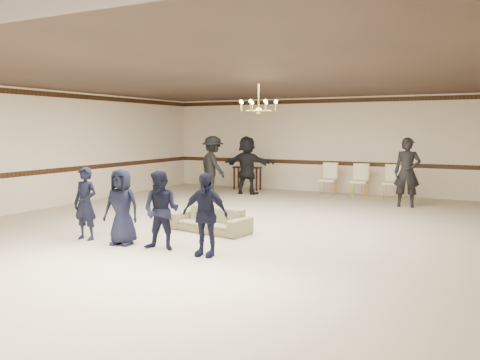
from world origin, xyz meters
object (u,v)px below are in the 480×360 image
object	(u,v)px
banquet_chair_left	(328,180)
banquet_chair_right	(392,183)
boy_b	(122,207)
settee	(211,220)
adult_right	(407,172)
boy_a	(85,203)
chandelier	(259,96)
adult_left	(213,166)
banquet_chair_mid	(359,181)
boy_c	(161,210)
boy_d	(205,215)
console_table	(247,178)
adult_mid	(247,165)

from	to	relation	value
banquet_chair_left	banquet_chair_right	world-z (taller)	same
boy_b	settee	size ratio (longest dim) A/B	0.82
adult_right	banquet_chair_left	xyz separation A→B (m)	(-2.60, 1.24, -0.44)
boy_a	banquet_chair_right	bearing A→B (deg)	59.06
chandelier	adult_left	world-z (taller)	chandelier
settee	banquet_chair_mid	size ratio (longest dim) A/B	1.67
settee	boy_b	bearing A→B (deg)	-108.69
boy_c	banquet_chair_mid	bearing A→B (deg)	69.40
adult_left	banquet_chair_right	xyz separation A→B (m)	(5.40, 1.54, -0.44)
boy_d	console_table	bearing A→B (deg)	107.20
chandelier	boy_b	size ratio (longest dim) A/B	0.66
boy_a	banquet_chair_right	xyz separation A→B (m)	(4.35, 8.24, -0.19)
boy_c	settee	distance (m)	1.78
banquet_chair_right	banquet_chair_mid	bearing A→B (deg)	179.26
adult_left	console_table	world-z (taller)	adult_left
boy_b	adult_mid	size ratio (longest dim) A/B	0.74
banquet_chair_right	console_table	xyz separation A→B (m)	(-5.00, 0.20, -0.11)
banquet_chair_right	adult_mid	bearing A→B (deg)	-170.20
boy_c	settee	world-z (taller)	boy_c
adult_mid	boy_a	bearing A→B (deg)	89.21
settee	adult_right	bearing A→B (deg)	68.04
boy_b	adult_left	size ratio (longest dim) A/B	0.74
chandelier	adult_mid	xyz separation A→B (m)	(-2.41, 4.34, -1.92)
banquet_chair_right	banquet_chair_left	bearing A→B (deg)	179.26
boy_d	banquet_chair_mid	distance (m)	8.27
adult_right	banquet_chair_right	distance (m)	1.44
boy_c	console_table	bearing A→B (deg)	96.23
console_table	boy_d	bearing A→B (deg)	-74.13
boy_a	boy_d	bearing A→B (deg)	-3.10
settee	adult_right	xyz separation A→B (m)	(3.16, 5.28, 0.71)
boy_c	console_table	distance (m)	8.79
console_table	banquet_chair_left	bearing A→B (deg)	-9.57
boy_d	console_table	world-z (taller)	boy_d
chandelier	console_table	bearing A→B (deg)	118.49
boy_a	boy_c	bearing A→B (deg)	-3.10
boy_b	boy_c	size ratio (longest dim) A/B	1.00
boy_b	banquet_chair_right	bearing A→B (deg)	56.86
adult_mid	console_table	world-z (taller)	adult_mid
boy_d	adult_left	xyz separation A→B (m)	(-3.74, 6.71, 0.25)
boy_b	adult_left	xyz separation A→B (m)	(-1.94, 6.71, 0.25)
boy_b	adult_right	world-z (taller)	adult_right
chandelier	adult_left	xyz separation A→B (m)	(-3.31, 3.64, -1.92)
boy_a	chandelier	bearing A→B (deg)	50.43
console_table	settee	bearing A→B (deg)	-75.76
adult_right	settee	bearing A→B (deg)	-127.39
adult_left	banquet_chair_left	xyz separation A→B (m)	(3.40, 1.54, -0.44)
boy_b	adult_right	bearing A→B (deg)	49.52
adult_right	console_table	size ratio (longest dim) A/B	1.96
boy_a	console_table	world-z (taller)	boy_a
adult_mid	boy_d	bearing A→B (deg)	109.11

